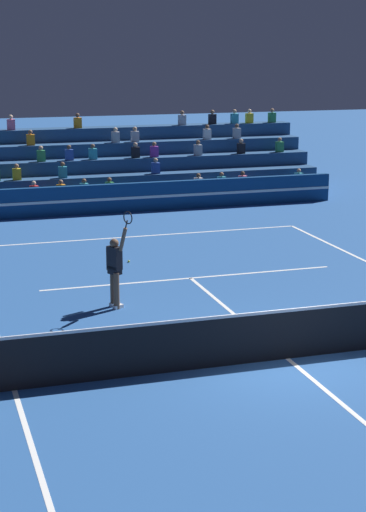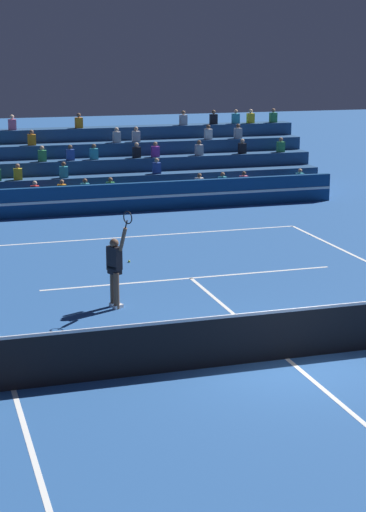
# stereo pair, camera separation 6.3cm
# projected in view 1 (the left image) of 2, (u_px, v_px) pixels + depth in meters

# --- Properties ---
(ground_plane) EXTENTS (120.00, 120.00, 0.00)m
(ground_plane) POSITION_uv_depth(u_px,v_px,m) (287.00, 359.00, 17.39)
(ground_plane) COLOR #285699
(court_lines) EXTENTS (11.10, 23.90, 0.01)m
(court_lines) POSITION_uv_depth(u_px,v_px,m) (287.00, 358.00, 17.39)
(court_lines) COLOR white
(court_lines) RESTS_ON ground
(tennis_net) EXTENTS (12.00, 0.10, 1.10)m
(tennis_net) POSITION_uv_depth(u_px,v_px,m) (288.00, 333.00, 17.26)
(tennis_net) COLOR black
(tennis_net) RESTS_ON ground
(sponsor_banner_wall) EXTENTS (18.00, 0.26, 1.10)m
(sponsor_banner_wall) POSITION_uv_depth(u_px,v_px,m) (112.00, 198.00, 32.24)
(sponsor_banner_wall) COLOR navy
(sponsor_banner_wall) RESTS_ON ground
(bleacher_stand) EXTENTS (18.72, 4.75, 3.38)m
(bleacher_stand) POSITION_uv_depth(u_px,v_px,m) (91.00, 172.00, 35.64)
(bleacher_stand) COLOR navy
(bleacher_stand) RESTS_ON ground
(tennis_player) EXTENTS (0.52, 0.88, 2.49)m
(tennis_player) POSITION_uv_depth(u_px,v_px,m) (115.00, 268.00, 20.52)
(tennis_player) COLOR brown
(tennis_player) RESTS_ON ground
(tennis_ball) EXTENTS (0.07, 0.07, 0.07)m
(tennis_ball) POSITION_uv_depth(u_px,v_px,m) (129.00, 261.00, 25.01)
(tennis_ball) COLOR #C6DB33
(tennis_ball) RESTS_ON ground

